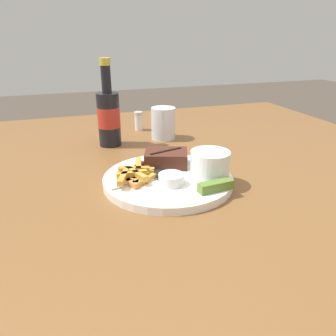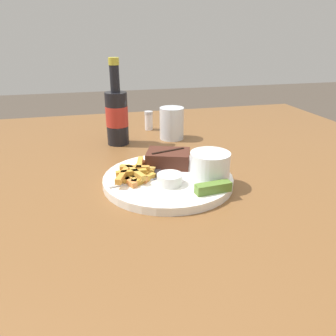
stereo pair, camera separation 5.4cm
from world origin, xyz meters
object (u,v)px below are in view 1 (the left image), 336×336
object	(u,v)px
coleslaw_cup	(210,163)
fork_utensil	(137,183)
beer_bottle	(109,116)
steak_portion	(166,158)
knife_utensil	(156,170)
drinking_glass	(163,123)
dipping_sauce_cup	(171,179)
salt_shaker	(139,121)
pickle_spear	(216,186)
dinner_plate	(168,180)

from	to	relation	value
coleslaw_cup	fork_utensil	xyz separation A→B (m)	(-0.16, 0.02, -0.03)
coleslaw_cup	beer_bottle	size ratio (longest dim) A/B	0.35
steak_portion	knife_utensil	size ratio (longest dim) A/B	0.73
knife_utensil	drinking_glass	bearing A→B (deg)	-17.98
drinking_glass	knife_utensil	bearing A→B (deg)	-110.84
knife_utensil	drinking_glass	xyz separation A→B (m)	(0.11, 0.29, 0.03)
drinking_glass	dipping_sauce_cup	bearing A→B (deg)	-105.14
beer_bottle	salt_shaker	xyz separation A→B (m)	(0.12, 0.13, -0.06)
knife_utensil	salt_shaker	distance (m)	0.42
knife_utensil	pickle_spear	bearing A→B (deg)	-143.74
dinner_plate	pickle_spear	xyz separation A→B (m)	(0.07, -0.10, 0.02)
steak_portion	pickle_spear	bearing A→B (deg)	-71.59
pickle_spear	steak_portion	bearing A→B (deg)	108.41
dinner_plate	beer_bottle	xyz separation A→B (m)	(-0.08, 0.32, 0.08)
steak_portion	fork_utensil	bearing A→B (deg)	-139.54
dipping_sauce_cup	pickle_spear	bearing A→B (deg)	-37.16
drinking_glass	coleslaw_cup	bearing A→B (deg)	-91.26
coleslaw_cup	salt_shaker	bearing A→B (deg)	95.19
coleslaw_cup	fork_utensil	distance (m)	0.17
dinner_plate	knife_utensil	world-z (taller)	knife_utensil
coleslaw_cup	fork_utensil	bearing A→B (deg)	172.39
knife_utensil	salt_shaker	world-z (taller)	salt_shaker
pickle_spear	knife_utensil	distance (m)	0.16
salt_shaker	pickle_spear	bearing A→B (deg)	-86.99
coleslaw_cup	knife_utensil	bearing A→B (deg)	145.49
salt_shaker	steak_portion	bearing A→B (deg)	-93.76
dipping_sauce_cup	beer_bottle	bearing A→B (deg)	101.54
pickle_spear	fork_utensil	world-z (taller)	pickle_spear
knife_utensil	dipping_sauce_cup	bearing A→B (deg)	-168.36
drinking_glass	salt_shaker	distance (m)	0.13
pickle_spear	knife_utensil	xyz separation A→B (m)	(-0.09, 0.13, -0.01)
coleslaw_cup	salt_shaker	world-z (taller)	coleslaw_cup
pickle_spear	beer_bottle	size ratio (longest dim) A/B	0.31
dinner_plate	fork_utensil	bearing A→B (deg)	-168.55
fork_utensil	salt_shaker	size ratio (longest dim) A/B	2.06
pickle_spear	drinking_glass	world-z (taller)	drinking_glass
drinking_glass	beer_bottle	bearing A→B (deg)	-176.28
coleslaw_cup	pickle_spear	size ratio (longest dim) A/B	1.13
knife_utensil	fork_utensil	bearing A→B (deg)	133.78
steak_portion	salt_shaker	xyz separation A→B (m)	(0.03, 0.38, -0.00)
knife_utensil	beer_bottle	size ratio (longest dim) A/B	0.65
knife_utensil	dinner_plate	bearing A→B (deg)	-149.20
knife_utensil	drinking_glass	size ratio (longest dim) A/B	1.65
fork_utensil	pickle_spear	bearing A→B (deg)	-41.49
dipping_sauce_cup	pickle_spear	world-z (taller)	dipping_sauce_cup
coleslaw_cup	fork_utensil	world-z (taller)	coleslaw_cup
steak_portion	coleslaw_cup	size ratio (longest dim) A/B	1.38
steak_portion	beer_bottle	size ratio (longest dim) A/B	0.47
dipping_sauce_cup	drinking_glass	xyz separation A→B (m)	(0.10, 0.37, 0.02)
dipping_sauce_cup	fork_utensil	xyz separation A→B (m)	(-0.07, 0.03, -0.01)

